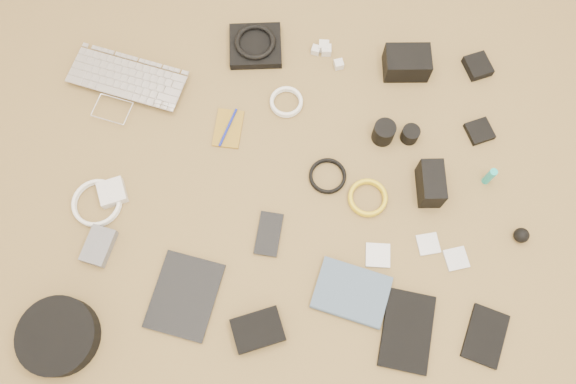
{
  "coord_description": "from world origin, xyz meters",
  "views": [
    {
      "loc": [
        -0.01,
        -0.55,
        1.61
      ],
      "look_at": [
        -0.01,
        -0.01,
        0.02
      ],
      "focal_mm": 35.0,
      "sensor_mm": 36.0,
      "label": 1
    }
  ],
  "objects_px": {
    "phone": "(269,234)",
    "tablet": "(185,296)",
    "laptop": "(121,93)",
    "headphone_case": "(58,336)",
    "paperback": "(344,319)",
    "dslr_camera": "(407,63)"
  },
  "relations": [
    {
      "from": "phone",
      "to": "tablet",
      "type": "bearing_deg",
      "value": -133.59
    },
    {
      "from": "laptop",
      "to": "headphone_case",
      "type": "height_order",
      "value": "headphone_case"
    },
    {
      "from": "tablet",
      "to": "paperback",
      "type": "distance_m",
      "value": 0.46
    },
    {
      "from": "tablet",
      "to": "paperback",
      "type": "bearing_deg",
      "value": 6.79
    },
    {
      "from": "laptop",
      "to": "paperback",
      "type": "relative_size",
      "value": 1.83
    },
    {
      "from": "laptop",
      "to": "phone",
      "type": "relative_size",
      "value": 2.84
    },
    {
      "from": "laptop",
      "to": "tablet",
      "type": "height_order",
      "value": "laptop"
    },
    {
      "from": "laptop",
      "to": "dslr_camera",
      "type": "relative_size",
      "value": 2.62
    },
    {
      "from": "laptop",
      "to": "tablet",
      "type": "bearing_deg",
      "value": -52.37
    },
    {
      "from": "dslr_camera",
      "to": "paperback",
      "type": "distance_m",
      "value": 0.83
    },
    {
      "from": "headphone_case",
      "to": "paperback",
      "type": "bearing_deg",
      "value": 3.99
    },
    {
      "from": "dslr_camera",
      "to": "phone",
      "type": "bearing_deg",
      "value": -128.65
    },
    {
      "from": "phone",
      "to": "paperback",
      "type": "bearing_deg",
      "value": -39.81
    },
    {
      "from": "tablet",
      "to": "headphone_case",
      "type": "distance_m",
      "value": 0.36
    },
    {
      "from": "paperback",
      "to": "phone",
      "type": "bearing_deg",
      "value": 58.93
    },
    {
      "from": "dslr_camera",
      "to": "phone",
      "type": "xyz_separation_m",
      "value": [
        -0.43,
        -0.56,
        -0.04
      ]
    },
    {
      "from": "headphone_case",
      "to": "paperback",
      "type": "xyz_separation_m",
      "value": [
        0.79,
        0.05,
        -0.02
      ]
    },
    {
      "from": "tablet",
      "to": "paperback",
      "type": "height_order",
      "value": "paperback"
    },
    {
      "from": "laptop",
      "to": "phone",
      "type": "distance_m",
      "value": 0.66
    },
    {
      "from": "headphone_case",
      "to": "phone",
      "type": "bearing_deg",
      "value": 27.63
    },
    {
      "from": "dslr_camera",
      "to": "headphone_case",
      "type": "height_order",
      "value": "dslr_camera"
    },
    {
      "from": "tablet",
      "to": "paperback",
      "type": "xyz_separation_m",
      "value": [
        0.45,
        -0.06,
        0.0
      ]
    }
  ]
}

